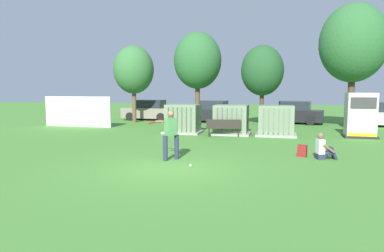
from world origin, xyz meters
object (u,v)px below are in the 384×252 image
parked_car_right_of_center (293,113)px  parked_car_rightmost (382,115)px  transformer_mid_west (231,120)px  seated_spectator (323,149)px  transformer_west (183,119)px  generator_enclosure (360,115)px  parked_car_leftmost (150,111)px  parked_car_left_of_center (211,112)px  batter (170,132)px  backpack (302,151)px  park_bench (224,127)px  transformer_mid_east (276,121)px  sports_ball (190,165)px

parked_car_right_of_center → parked_car_rightmost: 5.72m
transformer_mid_west → seated_spectator: transformer_mid_west is taller
transformer_west → transformer_mid_west: same height
generator_enclosure → transformer_mid_west: bearing=-175.3°
parked_car_leftmost → parked_car_left_of_center: (5.15, -0.63, 0.00)m
generator_enclosure → batter: bearing=-133.7°
backpack → generator_enclosure: bearing=63.5°
batter → parked_car_rightmost: bearing=54.2°
park_bench → parked_car_leftmost: 11.33m
transformer_mid_east → sports_ball: bearing=-106.4°
generator_enclosure → parked_car_leftmost: bearing=154.1°
parked_car_right_of_center → parked_car_rightmost: same height
transformer_west → sports_ball: transformer_west is taller
park_bench → parked_car_leftmost: (-7.45, 8.53, 0.22)m
transformer_mid_east → parked_car_rightmost: size_ratio=0.49×
batter → backpack: size_ratio=3.95×
parked_car_leftmost → parked_car_left_of_center: bearing=-7.0°
transformer_west → generator_enclosure: 9.37m
transformer_mid_west → seated_spectator: (4.17, -6.04, -0.41)m
generator_enclosure → parked_car_right_of_center: generator_enclosure is taller
generator_enclosure → batter: (-7.69, -8.04, -0.16)m
parked_car_rightmost → transformer_mid_west: bearing=-143.9°
transformer_mid_west → parked_car_right_of_center: size_ratio=0.48×
batter → generator_enclosure: bearing=46.3°
park_bench → batter: batter is taller
seated_spectator → parked_car_rightmost: size_ratio=0.22×
parked_car_rightmost → generator_enclosure: bearing=-112.4°
transformer_mid_west → park_bench: bearing=-103.4°
parked_car_leftmost → backpack: bearing=-49.8°
transformer_west → sports_ball: bearing=-72.5°
transformer_west → sports_ball: 8.86m
transformer_mid_west → parked_car_left_of_center: (-2.54, 6.88, -0.04)m
transformer_mid_east → parked_car_left_of_center: 8.46m
transformer_mid_east → sports_ball: transformer_mid_east is taller
parked_car_right_of_center → parked_car_rightmost: bearing=-7.7°
park_bench → seated_spectator: seated_spectator is taller
backpack → batter: bearing=-158.9°
park_bench → parked_car_left_of_center: bearing=106.2°
transformer_mid_east → seated_spectator: (1.75, -6.07, -0.41)m
parked_car_left_of_center → parked_car_rightmost: bearing=-1.2°
generator_enclosure → parked_car_leftmost: size_ratio=0.55×
batter → parked_car_leftmost: bearing=113.8°
generator_enclosure → parked_car_leftmost: (-14.31, 6.96, -0.38)m
batter → seated_spectator: bearing=15.5°
transformer_mid_west → generator_enclosure: (6.61, 0.55, 0.35)m
park_bench → generator_enclosure: bearing=12.9°
transformer_mid_west → parked_car_rightmost: 11.29m
sports_ball → seated_spectator: size_ratio=0.09×
parked_car_leftmost → transformer_mid_east: bearing=-36.5°
generator_enclosure → batter: 11.12m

